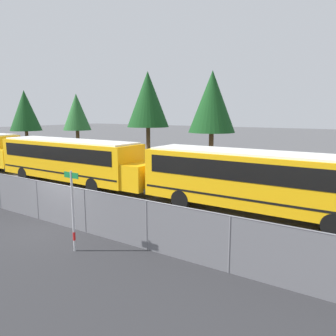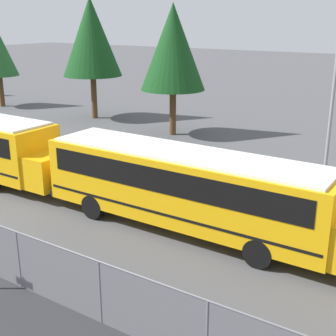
% 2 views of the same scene
% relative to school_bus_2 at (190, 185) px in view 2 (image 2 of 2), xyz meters
% --- Properties ---
extents(school_bus_2, '(12.77, 2.58, 3.05)m').
position_rel_school_bus_2_xyz_m(school_bus_2, '(0.00, 0.00, 0.00)').
color(school_bus_2, '#EDA80F').
rests_on(school_bus_2, ground_plane).
extents(light_pole, '(0.60, 0.24, 9.23)m').
position_rel_school_bus_2_xyz_m(light_pole, '(2.77, 8.05, 3.19)').
color(light_pole, gray).
rests_on(light_pole, ground_plane).
extents(tree_0, '(4.50, 4.50, 9.18)m').
position_rel_school_bus_2_xyz_m(tree_0, '(-16.87, 13.64, 4.41)').
color(tree_0, '#51381E').
rests_on(tree_0, ground_plane).
extents(tree_2, '(4.25, 4.25, 8.59)m').
position_rel_school_bus_2_xyz_m(tree_2, '(-8.71, 12.40, 3.99)').
color(tree_2, '#51381E').
rests_on(tree_2, ground_plane).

